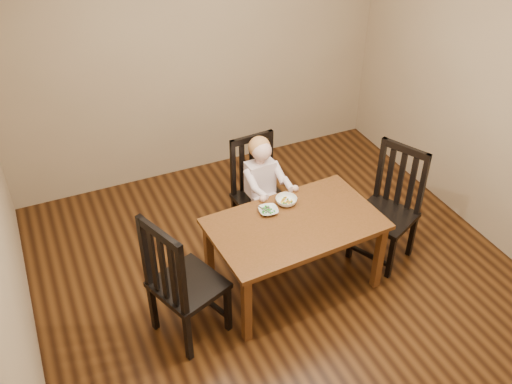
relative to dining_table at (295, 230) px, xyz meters
name	(u,v)px	position (x,y,z in m)	size (l,w,h in m)	color
room	(287,146)	(-0.06, 0.06, 0.76)	(4.01, 4.01, 2.71)	#49270F
dining_table	(295,230)	(0.00, 0.00, 0.00)	(1.39, 0.89, 0.67)	#482D10
chair_child	(258,192)	(0.01, 0.73, -0.11)	(0.46, 0.44, 1.00)	black
chair_left	(182,283)	(-0.99, -0.13, -0.06)	(0.60, 0.61, 1.11)	black
chair_right	(389,208)	(0.92, 0.02, -0.08)	(0.59, 0.60, 1.07)	black
toddler	(261,181)	(0.02, 0.68, 0.04)	(0.33, 0.42, 0.57)	white
bowl_peas	(268,211)	(-0.14, 0.20, 0.10)	(0.15, 0.15, 0.04)	white
bowl_veg	(286,201)	(0.04, 0.25, 0.11)	(0.18, 0.18, 0.06)	white
fork	(265,211)	(-0.18, 0.18, 0.12)	(0.09, 0.11, 0.05)	silver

